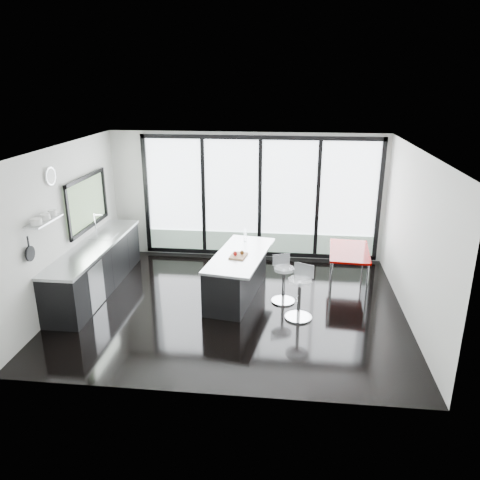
# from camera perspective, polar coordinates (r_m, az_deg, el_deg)

# --- Properties ---
(floor) EXTENTS (6.00, 5.00, 0.00)m
(floor) POSITION_cam_1_polar(r_m,az_deg,el_deg) (8.49, -0.90, -7.99)
(floor) COLOR black
(floor) RESTS_ON ground
(ceiling) EXTENTS (6.00, 5.00, 0.00)m
(ceiling) POSITION_cam_1_polar(r_m,az_deg,el_deg) (7.63, -1.01, 11.07)
(ceiling) COLOR white
(ceiling) RESTS_ON wall_back
(wall_back) EXTENTS (6.00, 0.09, 2.80)m
(wall_back) POSITION_cam_1_polar(r_m,az_deg,el_deg) (10.31, 2.28, 4.53)
(wall_back) COLOR silver
(wall_back) RESTS_ON ground
(wall_front) EXTENTS (6.00, 0.00, 2.80)m
(wall_front) POSITION_cam_1_polar(r_m,az_deg,el_deg) (5.65, -4.16, -6.85)
(wall_front) COLOR silver
(wall_front) RESTS_ON ground
(wall_left) EXTENTS (0.26, 5.00, 2.80)m
(wall_left) POSITION_cam_1_polar(r_m,az_deg,el_deg) (9.00, -19.89, 3.12)
(wall_left) COLOR silver
(wall_left) RESTS_ON ground
(wall_right) EXTENTS (0.00, 5.00, 2.80)m
(wall_right) POSITION_cam_1_polar(r_m,az_deg,el_deg) (8.15, 20.47, 0.23)
(wall_right) COLOR silver
(wall_right) RESTS_ON ground
(counter_cabinets) EXTENTS (0.69, 3.24, 1.36)m
(counter_cabinets) POSITION_cam_1_polar(r_m,az_deg,el_deg) (9.33, -17.14, -3.17)
(counter_cabinets) COLOR black
(counter_cabinets) RESTS_ON floor
(island) EXTENTS (1.18, 2.17, 1.09)m
(island) POSITION_cam_1_polar(r_m,az_deg,el_deg) (8.70, -0.38, -4.18)
(island) COLOR black
(island) RESTS_ON floor
(bar_stool_near) EXTENTS (0.61, 0.61, 0.73)m
(bar_stool_near) POSITION_cam_1_polar(r_m,az_deg,el_deg) (7.98, 7.21, -7.12)
(bar_stool_near) COLOR silver
(bar_stool_near) RESTS_ON floor
(bar_stool_far) EXTENTS (0.56, 0.56, 0.68)m
(bar_stool_far) POSITION_cam_1_polar(r_m,az_deg,el_deg) (8.52, 5.33, -5.45)
(bar_stool_far) COLOR silver
(bar_stool_far) RESTS_ON floor
(red_table) EXTENTS (0.85, 1.36, 0.70)m
(red_table) POSITION_cam_1_polar(r_m,az_deg,el_deg) (9.47, 13.05, -3.21)
(red_table) COLOR #7C0200
(red_table) RESTS_ON floor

